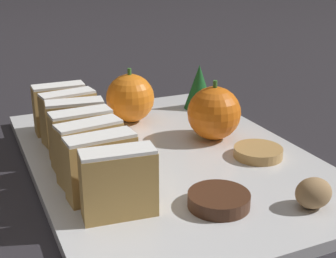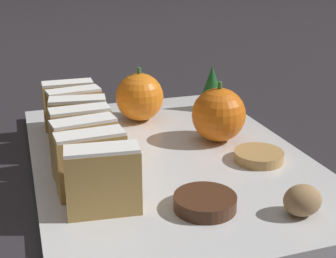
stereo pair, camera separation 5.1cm
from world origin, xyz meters
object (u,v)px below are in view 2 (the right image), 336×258
at_px(orange_near, 219,115).
at_px(walnut, 302,200).
at_px(chocolate_cookie, 205,202).
at_px(orange_far, 139,97).

height_order(orange_near, walnut, orange_near).
distance_m(walnut, chocolate_cookie, 0.08).
bearing_deg(orange_far, orange_near, -54.94).
bearing_deg(chocolate_cookie, walnut, -25.18).
relative_size(orange_near, walnut, 2.13).
relative_size(orange_far, chocolate_cookie, 1.29).
bearing_deg(chocolate_cookie, orange_far, 88.62).
xyz_separation_m(orange_far, walnut, (0.07, -0.28, -0.02)).
relative_size(orange_near, chocolate_cookie, 1.30).
bearing_deg(orange_near, orange_far, 125.06).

